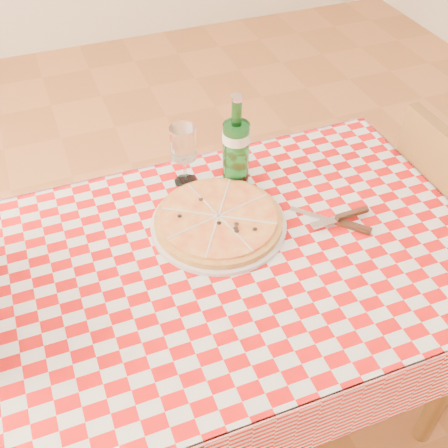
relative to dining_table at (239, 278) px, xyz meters
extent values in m
plane|color=#A66235|center=(0.00, 0.00, -0.66)|extent=(6.00, 6.00, 0.00)
cube|color=brown|center=(0.00, 0.00, 0.07)|extent=(1.20, 0.80, 0.04)
cylinder|color=brown|center=(-0.54, 0.34, -0.30)|extent=(0.06, 0.06, 0.71)
cylinder|color=brown|center=(0.54, 0.34, -0.30)|extent=(0.06, 0.06, 0.71)
cube|color=#B50C0B|center=(0.00, 0.00, 0.09)|extent=(1.30, 0.90, 0.01)
cylinder|color=brown|center=(0.68, -0.14, -0.45)|extent=(0.04, 0.04, 0.43)
cylinder|color=brown|center=(0.68, 0.22, -0.45)|extent=(0.04, 0.04, 0.43)
cube|color=brown|center=(0.67, 0.04, 0.03)|extent=(0.04, 0.42, 0.46)
camera|label=1|loc=(-0.41, -0.94, 1.16)|focal=45.00mm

